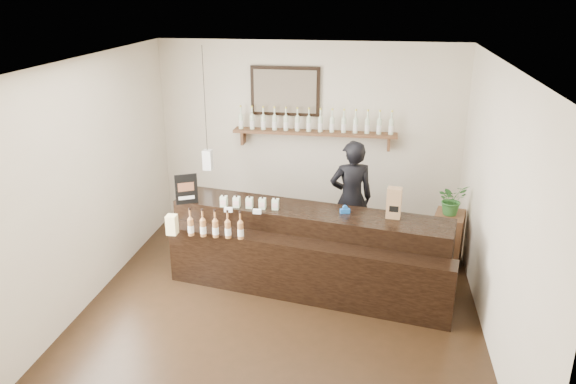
# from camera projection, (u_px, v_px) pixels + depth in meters

# --- Properties ---
(ground) EXTENTS (5.00, 5.00, 0.00)m
(ground) POSITION_uv_depth(u_px,v_px,m) (281.00, 307.00, 6.55)
(ground) COLOR black
(ground) RESTS_ON ground
(room_shell) EXTENTS (5.00, 5.00, 5.00)m
(room_shell) POSITION_uv_depth(u_px,v_px,m) (280.00, 168.00, 5.96)
(room_shell) COLOR beige
(room_shell) RESTS_ON ground
(back_wall_decor) EXTENTS (2.66, 0.96, 1.69)m
(back_wall_decor) POSITION_uv_depth(u_px,v_px,m) (298.00, 115.00, 8.16)
(back_wall_decor) COLOR #55311D
(back_wall_decor) RESTS_ON ground
(counter) EXTENTS (3.49, 1.53, 1.12)m
(counter) POSITION_uv_depth(u_px,v_px,m) (307.00, 252.00, 6.89)
(counter) COLOR black
(counter) RESTS_ON ground
(promo_sign) EXTENTS (0.25, 0.14, 0.39)m
(promo_sign) POSITION_uv_depth(u_px,v_px,m) (186.00, 189.00, 6.95)
(promo_sign) COLOR black
(promo_sign) RESTS_ON counter
(paper_bag) EXTENTS (0.18, 0.14, 0.37)m
(paper_bag) POSITION_uv_depth(u_px,v_px,m) (394.00, 203.00, 6.53)
(paper_bag) COLOR #946C47
(paper_bag) RESTS_ON counter
(tape_dispenser) EXTENTS (0.12, 0.08, 0.10)m
(tape_dispenser) POSITION_uv_depth(u_px,v_px,m) (345.00, 210.00, 6.71)
(tape_dispenser) COLOR blue
(tape_dispenser) RESTS_ON counter
(side_cabinet) EXTENTS (0.47, 0.57, 0.73)m
(side_cabinet) POSITION_uv_depth(u_px,v_px,m) (447.00, 240.00, 7.41)
(side_cabinet) COLOR #55311D
(side_cabinet) RESTS_ON ground
(potted_plant) EXTENTS (0.48, 0.46, 0.41)m
(potted_plant) POSITION_uv_depth(u_px,v_px,m) (452.00, 199.00, 7.22)
(potted_plant) COLOR #2E6729
(potted_plant) RESTS_ON side_cabinet
(shopkeeper) EXTENTS (0.76, 0.60, 1.84)m
(shopkeeper) POSITION_uv_depth(u_px,v_px,m) (351.00, 191.00, 7.56)
(shopkeeper) COLOR black
(shopkeeper) RESTS_ON ground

